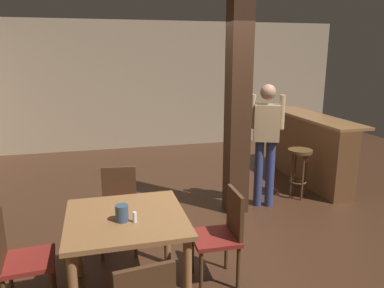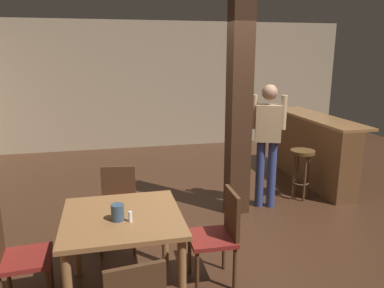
{
  "view_description": "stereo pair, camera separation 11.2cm",
  "coord_description": "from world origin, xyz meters",
  "px_view_note": "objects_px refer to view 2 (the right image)",
  "views": [
    {
      "loc": [
        -1.64,
        -3.93,
        2.13
      ],
      "look_at": [
        -0.55,
        0.28,
        1.06
      ],
      "focal_mm": 35.0,
      "sensor_mm": 36.0,
      "label": 1
    },
    {
      "loc": [
        -1.53,
        -3.96,
        2.13
      ],
      "look_at": [
        -0.55,
        0.28,
        1.06
      ],
      "focal_mm": 35.0,
      "sensor_mm": 36.0,
      "label": 2
    }
  ],
  "objects_px": {
    "dining_table": "(123,228)",
    "chair_north": "(118,204)",
    "napkin_cup": "(118,212)",
    "bar_counter": "(309,148)",
    "salt_shaker": "(130,217)",
    "standing_person": "(268,137)",
    "chair_west": "(14,254)",
    "bar_stool_near": "(302,162)",
    "chair_east": "(220,232)"
  },
  "relations": [
    {
      "from": "dining_table",
      "to": "chair_north",
      "type": "distance_m",
      "value": 0.93
    },
    {
      "from": "napkin_cup",
      "to": "bar_counter",
      "type": "height_order",
      "value": "bar_counter"
    },
    {
      "from": "salt_shaker",
      "to": "standing_person",
      "type": "height_order",
      "value": "standing_person"
    },
    {
      "from": "chair_west",
      "to": "bar_stool_near",
      "type": "xyz_separation_m",
      "value": [
        3.56,
        1.7,
        0.05
      ]
    },
    {
      "from": "standing_person",
      "to": "bar_stool_near",
      "type": "xyz_separation_m",
      "value": [
        0.63,
        0.14,
        -0.44
      ]
    },
    {
      "from": "standing_person",
      "to": "napkin_cup",
      "type": "bearing_deg",
      "value": -141.18
    },
    {
      "from": "dining_table",
      "to": "bar_stool_near",
      "type": "bearing_deg",
      "value": 32.93
    },
    {
      "from": "chair_north",
      "to": "salt_shaker",
      "type": "relative_size",
      "value": 9.85
    },
    {
      "from": "chair_west",
      "to": "chair_north",
      "type": "bearing_deg",
      "value": 45.19
    },
    {
      "from": "chair_north",
      "to": "bar_stool_near",
      "type": "height_order",
      "value": "chair_north"
    },
    {
      "from": "chair_north",
      "to": "standing_person",
      "type": "distance_m",
      "value": 2.21
    },
    {
      "from": "bar_counter",
      "to": "bar_stool_near",
      "type": "relative_size",
      "value": 3.02
    },
    {
      "from": "chair_west",
      "to": "salt_shaker",
      "type": "height_order",
      "value": "chair_west"
    },
    {
      "from": "standing_person",
      "to": "bar_stool_near",
      "type": "distance_m",
      "value": 0.78
    },
    {
      "from": "chair_north",
      "to": "chair_east",
      "type": "bearing_deg",
      "value": -44.89
    },
    {
      "from": "dining_table",
      "to": "napkin_cup",
      "type": "height_order",
      "value": "napkin_cup"
    },
    {
      "from": "salt_shaker",
      "to": "standing_person",
      "type": "xyz_separation_m",
      "value": [
        1.98,
        1.72,
        0.18
      ]
    },
    {
      "from": "napkin_cup",
      "to": "chair_east",
      "type": "bearing_deg",
      "value": 6.79
    },
    {
      "from": "chair_west",
      "to": "salt_shaker",
      "type": "distance_m",
      "value": 1.02
    },
    {
      "from": "chair_west",
      "to": "standing_person",
      "type": "xyz_separation_m",
      "value": [
        2.93,
        1.56,
        0.5
      ]
    },
    {
      "from": "bar_counter",
      "to": "bar_stool_near",
      "type": "xyz_separation_m",
      "value": [
        -0.56,
        -0.76,
        0.0
      ]
    },
    {
      "from": "bar_counter",
      "to": "bar_stool_near",
      "type": "height_order",
      "value": "bar_counter"
    },
    {
      "from": "salt_shaker",
      "to": "dining_table",
      "type": "bearing_deg",
      "value": 114.18
    },
    {
      "from": "chair_west",
      "to": "bar_counter",
      "type": "relative_size",
      "value": 0.39
    },
    {
      "from": "standing_person",
      "to": "bar_counter",
      "type": "bearing_deg",
      "value": 37.23
    },
    {
      "from": "bar_counter",
      "to": "salt_shaker",
      "type": "bearing_deg",
      "value": -140.33
    },
    {
      "from": "chair_north",
      "to": "napkin_cup",
      "type": "height_order",
      "value": "napkin_cup"
    },
    {
      "from": "salt_shaker",
      "to": "standing_person",
      "type": "distance_m",
      "value": 2.63
    },
    {
      "from": "salt_shaker",
      "to": "standing_person",
      "type": "relative_size",
      "value": 0.05
    },
    {
      "from": "standing_person",
      "to": "chair_north",
      "type": "bearing_deg",
      "value": -161.88
    },
    {
      "from": "chair_west",
      "to": "bar_stool_near",
      "type": "bearing_deg",
      "value": 25.55
    },
    {
      "from": "chair_north",
      "to": "salt_shaker",
      "type": "xyz_separation_m",
      "value": [
        0.07,
        -1.05,
        0.31
      ]
    },
    {
      "from": "bar_stool_near",
      "to": "chair_north",
      "type": "bearing_deg",
      "value": -163.08
    },
    {
      "from": "chair_west",
      "to": "dining_table",
      "type": "bearing_deg",
      "value": -1.74
    },
    {
      "from": "chair_west",
      "to": "napkin_cup",
      "type": "relative_size",
      "value": 6.37
    },
    {
      "from": "napkin_cup",
      "to": "bar_counter",
      "type": "relative_size",
      "value": 0.06
    },
    {
      "from": "chair_east",
      "to": "salt_shaker",
      "type": "distance_m",
      "value": 0.89
    },
    {
      "from": "chair_west",
      "to": "chair_north",
      "type": "distance_m",
      "value": 1.25
    },
    {
      "from": "dining_table",
      "to": "salt_shaker",
      "type": "xyz_separation_m",
      "value": [
        0.06,
        -0.14,
        0.17
      ]
    },
    {
      "from": "dining_table",
      "to": "chair_west",
      "type": "bearing_deg",
      "value": 178.26
    },
    {
      "from": "chair_east",
      "to": "napkin_cup",
      "type": "distance_m",
      "value": 0.99
    },
    {
      "from": "chair_east",
      "to": "salt_shaker",
      "type": "height_order",
      "value": "chair_east"
    },
    {
      "from": "standing_person",
      "to": "dining_table",
      "type": "bearing_deg",
      "value": -142.17
    },
    {
      "from": "chair_west",
      "to": "bar_stool_near",
      "type": "distance_m",
      "value": 3.94
    },
    {
      "from": "chair_north",
      "to": "napkin_cup",
      "type": "xyz_separation_m",
      "value": [
        -0.03,
        -1.0,
        0.34
      ]
    },
    {
      "from": "bar_counter",
      "to": "bar_stool_near",
      "type": "distance_m",
      "value": 0.94
    },
    {
      "from": "chair_east",
      "to": "bar_stool_near",
      "type": "bearing_deg",
      "value": 43.73
    },
    {
      "from": "dining_table",
      "to": "chair_west",
      "type": "relative_size",
      "value": 1.13
    },
    {
      "from": "dining_table",
      "to": "napkin_cup",
      "type": "distance_m",
      "value": 0.21
    },
    {
      "from": "chair_east",
      "to": "salt_shaker",
      "type": "relative_size",
      "value": 9.85
    }
  ]
}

